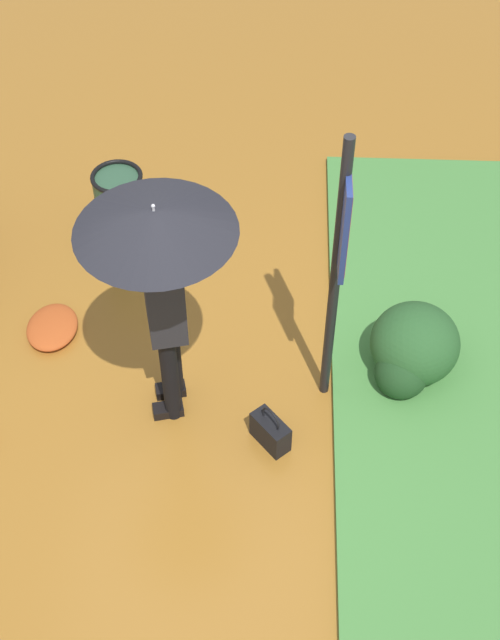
{
  "coord_description": "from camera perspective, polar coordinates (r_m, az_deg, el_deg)",
  "views": [
    {
      "loc": [
        3.64,
        0.55,
        5.25
      ],
      "look_at": [
        -0.27,
        0.39,
        0.85
      ],
      "focal_mm": 49.42,
      "sensor_mm": 36.0,
      "label": 1
    }
  ],
  "objects": [
    {
      "name": "person_with_umbrella",
      "position": [
        5.31,
        -5.89,
        3.88
      ],
      "size": [
        0.96,
        0.96,
        2.04
      ],
      "color": "black",
      "rests_on": "ground_plane"
    },
    {
      "name": "shrub_cluster",
      "position": [
        6.57,
        10.46,
        -1.86
      ],
      "size": [
        0.73,
        0.66,
        0.59
      ],
      "color": "#285628",
      "rests_on": "ground_plane"
    },
    {
      "name": "leaf_pile_by_bench",
      "position": [
        7.07,
        -12.69,
        -0.46
      ],
      "size": [
        0.5,
        0.4,
        0.11
      ],
      "color": "#B74C1E",
      "rests_on": "ground_plane"
    },
    {
      "name": "handbag",
      "position": [
        6.21,
        1.33,
        -7.22
      ],
      "size": [
        0.32,
        0.3,
        0.37
      ],
      "color": "black",
      "rests_on": "ground_plane"
    },
    {
      "name": "trash_bin",
      "position": [
        7.37,
        -8.3,
        6.79
      ],
      "size": [
        0.42,
        0.42,
        0.83
      ],
      "color": "#2D5138",
      "rests_on": "ground_plane"
    },
    {
      "name": "ground_plane",
      "position": [
        6.41,
        -3.58,
        -6.79
      ],
      "size": [
        18.0,
        18.0,
        0.0
      ],
      "primitive_type": "plane",
      "color": "#9E6623"
    },
    {
      "name": "info_sign_post",
      "position": [
        5.53,
        5.83,
        4.59
      ],
      "size": [
        0.44,
        0.07,
        2.3
      ],
      "color": "black",
      "rests_on": "ground_plane"
    }
  ]
}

